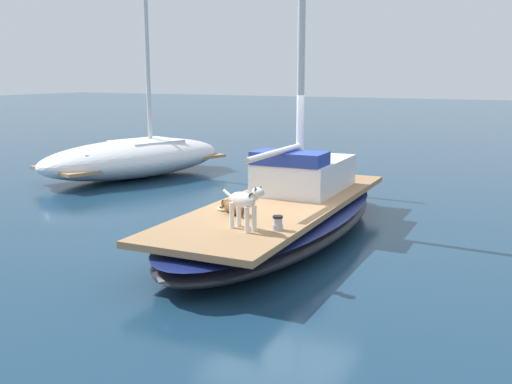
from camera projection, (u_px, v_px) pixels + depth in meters
name	position (u px, v px, depth m)	size (l,w,h in m)	color
ground_plane	(281.00, 237.00, 10.71)	(120.00, 120.00, 0.00)	navy
sailboat_main	(281.00, 219.00, 10.64)	(2.65, 7.28, 0.66)	black
mast_main	(299.00, 0.00, 10.56)	(0.14, 2.27, 7.77)	silver
cabin_house	(303.00, 173.00, 11.50)	(1.44, 2.25, 0.84)	silver
dog_brown	(234.00, 207.00, 9.65)	(0.82, 0.63, 0.22)	brown
dog_white	(245.00, 202.00, 8.56)	(0.89, 0.47, 0.70)	silver
deck_winch	(278.00, 223.00, 8.64)	(0.16, 0.16, 0.21)	#B7B7BC
coiled_rope	(227.00, 208.00, 9.93)	(0.32, 0.32, 0.04)	beige
moored_boat_port_side	(134.00, 157.00, 16.81)	(4.20, 6.26, 7.40)	white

